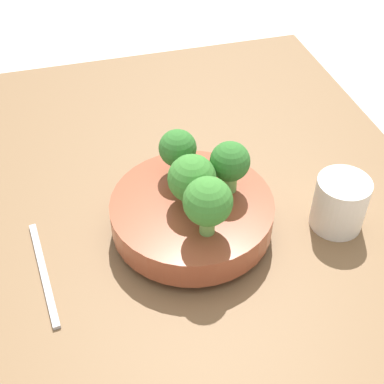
% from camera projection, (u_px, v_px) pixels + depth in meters
% --- Properties ---
extents(ground_plane, '(6.00, 6.00, 0.00)m').
position_uv_depth(ground_plane, '(202.00, 230.00, 0.89)').
color(ground_plane, silver).
extents(table, '(1.06, 0.78, 0.05)m').
position_uv_depth(table, '(202.00, 221.00, 0.87)').
color(table, brown).
rests_on(table, ground_plane).
extents(bowl, '(0.24, 0.24, 0.06)m').
position_uv_depth(bowl, '(192.00, 214.00, 0.80)').
color(bowl, brown).
rests_on(bowl, table).
extents(broccoli_floret_right, '(0.07, 0.07, 0.09)m').
position_uv_depth(broccoli_floret_right, '(208.00, 203.00, 0.70)').
color(broccoli_floret_right, '#6BA34C').
rests_on(broccoli_floret_right, bowl).
extents(broccoli_floret_center, '(0.07, 0.07, 0.08)m').
position_uv_depth(broccoli_floret_center, '(192.00, 179.00, 0.75)').
color(broccoli_floret_center, '#7AB256').
rests_on(broccoli_floret_center, bowl).
extents(broccoli_floret_back, '(0.06, 0.06, 0.08)m').
position_uv_depth(broccoli_floret_back, '(230.00, 163.00, 0.77)').
color(broccoli_floret_back, '#6BA34C').
rests_on(broccoli_floret_back, bowl).
extents(broccoli_floret_left, '(0.06, 0.06, 0.08)m').
position_uv_depth(broccoli_floret_left, '(178.00, 149.00, 0.80)').
color(broccoli_floret_left, '#609347').
rests_on(broccoli_floret_left, bowl).
extents(cup, '(0.08, 0.08, 0.09)m').
position_uv_depth(cup, '(340.00, 203.00, 0.81)').
color(cup, silver).
rests_on(cup, table).
extents(fork, '(0.20, 0.03, 0.01)m').
position_uv_depth(fork, '(44.00, 272.00, 0.76)').
color(fork, '#B2B2B7').
rests_on(fork, table).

